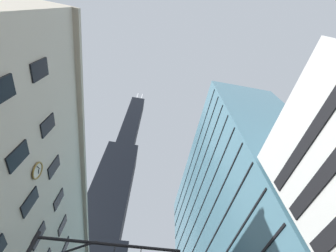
# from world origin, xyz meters

# --- Properties ---
(dark_skyscraper) EXTENTS (26.32, 26.32, 206.14)m
(dark_skyscraper) POSITION_xyz_m (-15.86, 81.22, 61.20)
(dark_skyscraper) COLOR black
(dark_skyscraper) RESTS_ON ground
(glass_office_midrise) EXTENTS (15.22, 46.19, 48.49)m
(glass_office_midrise) POSITION_xyz_m (18.55, 29.09, 24.24)
(glass_office_midrise) COLOR teal
(glass_office_midrise) RESTS_ON ground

